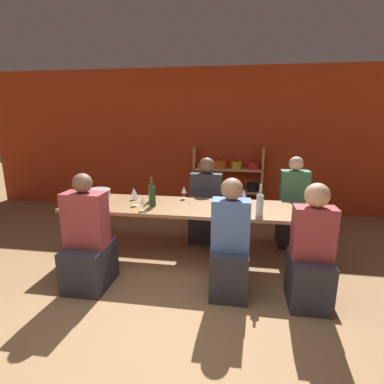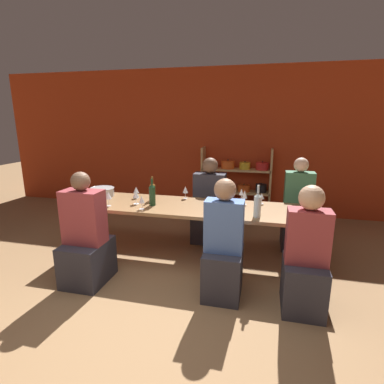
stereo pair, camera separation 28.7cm
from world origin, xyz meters
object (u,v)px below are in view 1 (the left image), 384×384
Objects in this scene: wine_bottle_green at (260,203)px; person_far_b at (206,210)px; wine_glass_white_b at (260,195)px; person_far_a at (292,213)px; wine_glass_red_b at (296,208)px; wine_glass_empty_b at (306,206)px; wine_glass_red_e at (305,209)px; shelf_unit at (228,185)px; dining_table at (191,211)px; wine_glass_white_a at (107,197)px; person_near_a at (88,247)px; person_near_b at (230,252)px; wine_glass_red_f at (184,190)px; wine_glass_empty_c at (134,191)px; wine_bottle_amber at (151,192)px; person_near_c at (310,261)px; mixing_bowl at (98,193)px; wine_bottle_dark at (152,195)px; wine_glass_empty_d at (143,201)px; wine_glass_red_a at (235,201)px; wine_glass_red_d at (240,192)px; wine_glass_empty_a at (135,195)px.

person_far_b is at bearing 125.24° from wine_bottle_green.
wine_glass_white_b is 0.11× the size of person_far_a.
wine_glass_red_b reaches higher than wine_glass_empty_b.
wine_glass_red_e is at bearing 11.62° from wine_glass_red_b.
dining_table is at bearing -100.51° from shelf_unit.
person_near_a is (-0.01, -0.52, -0.41)m from wine_glass_white_a.
person_far_b is (-0.40, 1.43, -0.01)m from person_near_b.
person_far_b reaches higher than wine_glass_red_f.
wine_glass_empty_b is 1.04× the size of wine_glass_empty_c.
wine_bottle_amber is 2.07m from person_near_c.
dining_table is at bearing -7.15° from mixing_bowl.
wine_bottle_dark reaches higher than wine_glass_white_b.
person_near_b is at bearing -124.83° from wine_bottle_green.
wine_bottle_dark is (-0.84, -2.16, 0.32)m from shelf_unit.
wine_glass_white_a is 2.26m from wine_glass_red_e.
wine_glass_red_b is at bearing -1.89° from wine_glass_white_a.
wine_bottle_green is at bearing 173.75° from wine_glass_red_e.
wine_glass_red_b is 1.07× the size of wine_glass_empty_d.
wine_glass_red_e is 0.12× the size of person_near_c.
wine_glass_empty_c is at bearing 166.72° from wine_glass_red_a.
wine_bottle_dark is 2.02m from person_far_a.
person_near_a is (-1.80, -0.52, -0.42)m from wine_bottle_green.
mixing_bowl is 0.26× the size of person_far_a.
wine_glass_red_e is (0.69, -0.62, -0.02)m from wine_glass_red_d.
wine_glass_red_e is at bearing 138.24° from person_far_b.
wine_glass_red_a is 1.09× the size of wine_glass_red_e.
wine_glass_empty_b is at bearing -7.59° from mixing_bowl.
person_near_c reaches higher than wine_glass_red_a.
wine_glass_red_e is 2.35m from person_near_a.
shelf_unit is 3.88× the size of mixing_bowl.
wine_glass_empty_b is at bearing -67.29° from shelf_unit.
wine_glass_red_f reaches higher than wine_glass_red_e.
person_far_a is at bearing 28.94° from wine_glass_red_d.
shelf_unit is 2.55m from wine_glass_red_e.
wine_glass_empty_b is (1.87, -0.33, -0.02)m from wine_bottle_amber.
wine_glass_red_a is at bearing -14.27° from dining_table.
wine_glass_red_e is 0.58m from person_near_c.
wine_glass_empty_d is at bearing 58.43° from person_far_b.
person_near_a is at bearing -165.83° from wine_glass_empty_b.
wine_glass_red_d is at bearing 122.85° from person_near_c.
wine_glass_empty_c is (-0.80, 0.18, 0.18)m from dining_table.
shelf_unit is 2.16m from wine_bottle_amber.
person_near_a is (-0.52, -0.68, -0.42)m from wine_bottle_dark.
wine_glass_empty_c is 1.61m from person_near_b.
wine_glass_white_b is (-0.47, 0.48, -0.01)m from wine_glass_empty_b.
wine_glass_empty_d is at bearing -177.09° from wine_glass_empty_b.
person_near_c reaches higher than wine_glass_red_e.
wine_glass_empty_d is at bearing -50.28° from wine_glass_empty_a.
wine_glass_empty_a is 1.19× the size of wine_glass_red_e.
wine_glass_red_d is 1.27m from wine_glass_empty_d.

